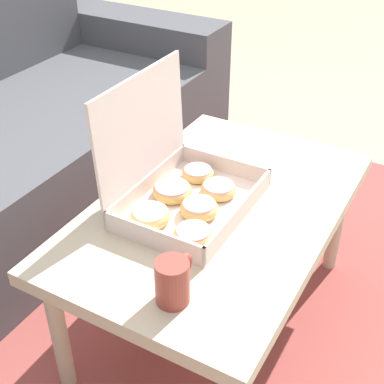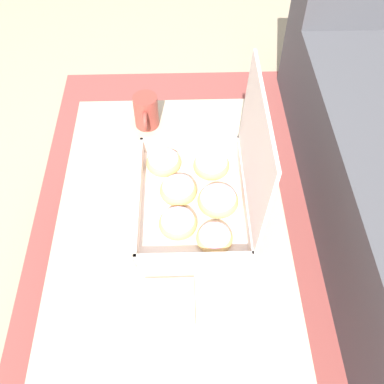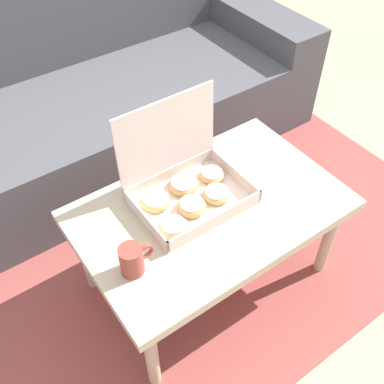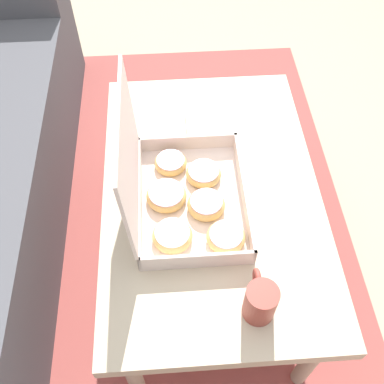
{
  "view_description": "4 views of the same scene",
  "coord_description": "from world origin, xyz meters",
  "px_view_note": "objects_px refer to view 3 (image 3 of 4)",
  "views": [
    {
      "loc": [
        -1.05,
        -0.67,
        1.28
      ],
      "look_at": [
        -0.04,
        -0.1,
        0.49
      ],
      "focal_mm": 50.0,
      "sensor_mm": 36.0,
      "label": 1
    },
    {
      "loc": [
        0.69,
        -0.12,
        1.4
      ],
      "look_at": [
        -0.04,
        -0.1,
        0.49
      ],
      "focal_mm": 42.0,
      "sensor_mm": 36.0,
      "label": 2
    },
    {
      "loc": [
        -0.66,
        -0.98,
        1.61
      ],
      "look_at": [
        -0.04,
        -0.1,
        0.49
      ],
      "focal_mm": 42.0,
      "sensor_mm": 36.0,
      "label": 3
    },
    {
      "loc": [
        -0.73,
        -0.06,
        1.44
      ],
      "look_at": [
        -0.04,
        -0.1,
        0.49
      ],
      "focal_mm": 42.0,
      "sensor_mm": 36.0,
      "label": 4
    }
  ],
  "objects_px": {
    "pastry_box": "(185,187)",
    "coffee_mug": "(133,260)",
    "couch": "(90,104)",
    "coffee_table": "(210,215)"
  },
  "relations": [
    {
      "from": "pastry_box",
      "to": "coffee_mug",
      "type": "distance_m",
      "value": 0.34
    },
    {
      "from": "couch",
      "to": "pastry_box",
      "type": "bearing_deg",
      "value": -93.11
    },
    {
      "from": "couch",
      "to": "coffee_mug",
      "type": "relative_size",
      "value": 19.32
    },
    {
      "from": "coffee_table",
      "to": "pastry_box",
      "type": "bearing_deg",
      "value": 120.17
    },
    {
      "from": "pastry_box",
      "to": "coffee_mug",
      "type": "xyz_separation_m",
      "value": [
        -0.3,
        -0.16,
        -0.0
      ]
    },
    {
      "from": "coffee_table",
      "to": "pastry_box",
      "type": "xyz_separation_m",
      "value": [
        -0.05,
        0.09,
        0.1
      ]
    },
    {
      "from": "pastry_box",
      "to": "coffee_mug",
      "type": "height_order",
      "value": "pastry_box"
    },
    {
      "from": "coffee_table",
      "to": "pastry_box",
      "type": "relative_size",
      "value": 2.4
    },
    {
      "from": "couch",
      "to": "coffee_table",
      "type": "height_order",
      "value": "couch"
    },
    {
      "from": "couch",
      "to": "coffee_table",
      "type": "distance_m",
      "value": 1.01
    }
  ]
}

